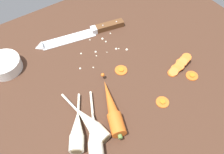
{
  "coord_description": "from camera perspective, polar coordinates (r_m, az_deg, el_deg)",
  "views": [
    {
      "loc": [
        -24.97,
        -39.06,
        62.4
      ],
      "look_at": [
        0.0,
        -2.0,
        1.5
      ],
      "focal_mm": 37.65,
      "sensor_mm": 36.0,
      "label": 1
    }
  ],
  "objects": [
    {
      "name": "parsnip_front",
      "position": [
        0.67,
        -8.47,
        -12.72
      ],
      "size": [
        11.37,
        16.72,
        4.0
      ],
      "color": "silver",
      "rests_on": "ground_plane"
    },
    {
      "name": "mince_crumbs",
      "position": [
        0.85,
        -1.88,
        7.04
      ],
      "size": [
        19.02,
        12.53,
        0.89
      ],
      "color": "silver",
      "rests_on": "ground_plane"
    },
    {
      "name": "parsnip_mid_right",
      "position": [
        0.67,
        -5.31,
        -11.1
      ],
      "size": [
        5.89,
        20.28,
        4.0
      ],
      "color": "silver",
      "rests_on": "ground_plane"
    },
    {
      "name": "carrot_slice_stray_near",
      "position": [
        0.79,
        2.22,
        1.73
      ],
      "size": [
        4.17,
        4.17,
        0.7
      ],
      "color": "#D6601E",
      "rests_on": "ground_plane"
    },
    {
      "name": "chefs_knife",
      "position": [
        0.9,
        -7.91,
        10.06
      ],
      "size": [
        34.67,
        10.34,
        4.18
      ],
      "color": "silver",
      "rests_on": "ground_plane"
    },
    {
      "name": "carrot_slice_stray_mid",
      "position": [
        0.73,
        12.17,
        -5.93
      ],
      "size": [
        3.99,
        3.99,
        0.7
      ],
      "color": "#D6601E",
      "rests_on": "ground_plane"
    },
    {
      "name": "whole_carrot",
      "position": [
        0.69,
        0.02,
        -7.61
      ],
      "size": [
        10.02,
        21.54,
        4.2
      ],
      "color": "#D6601E",
      "rests_on": "ground_plane"
    },
    {
      "name": "prep_bowl",
      "position": [
        0.86,
        -24.71,
        2.75
      ],
      "size": [
        11.0,
        11.0,
        4.0
      ],
      "color": "white",
      "rests_on": "ground_plane"
    },
    {
      "name": "parsnip_mid_left",
      "position": [
        0.65,
        -4.23,
        -13.93
      ],
      "size": [
        11.66,
        20.38,
        4.0
      ],
      "color": "silver",
      "rests_on": "ground_plane"
    },
    {
      "name": "carrot_slice_stack",
      "position": [
        0.82,
        16.04,
        2.74
      ],
      "size": [
        10.26,
        4.49,
        3.63
      ],
      "color": "#D6601E",
      "rests_on": "ground_plane"
    },
    {
      "name": "carrot_slice_stray_far",
      "position": [
        0.82,
        18.85,
        0.36
      ],
      "size": [
        3.96,
        3.96,
        0.7
      ],
      "color": "#D6601E",
      "rests_on": "ground_plane"
    },
    {
      "name": "ground_plane",
      "position": [
        0.79,
        -0.81,
        -0.53
      ],
      "size": [
        120.0,
        90.0,
        4.0
      ],
      "primitive_type": "cube",
      "color": "#42281C"
    }
  ]
}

